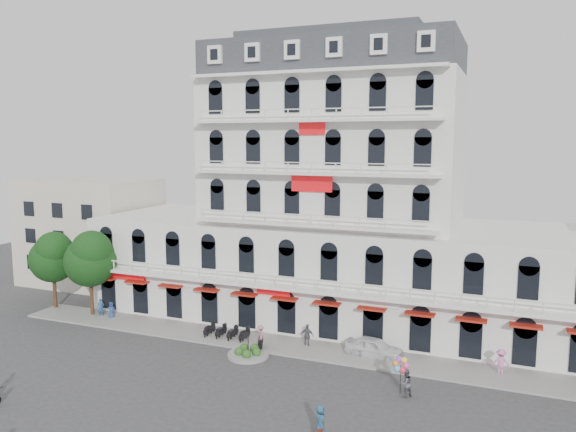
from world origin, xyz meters
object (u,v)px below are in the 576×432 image
at_px(parked_car, 374,347).
at_px(rider_center, 260,337).
at_px(rider_east, 320,424).
at_px(balloon_vendor, 404,378).

distance_m(parked_car, rider_center, 8.90).
height_order(rider_east, rider_center, rider_east).
bearing_deg(balloon_vendor, rider_center, 162.30).
bearing_deg(rider_center, parked_car, 81.46).
xyz_separation_m(parked_car, balloon_vendor, (3.31, -5.77, 0.50)).
height_order(rider_east, balloon_vendor, balloon_vendor).
bearing_deg(parked_car, rider_center, 109.03).
bearing_deg(rider_east, rider_center, 24.14).
relative_size(parked_car, rider_center, 2.17).
xyz_separation_m(rider_center, balloon_vendor, (11.99, -3.82, 0.19)).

